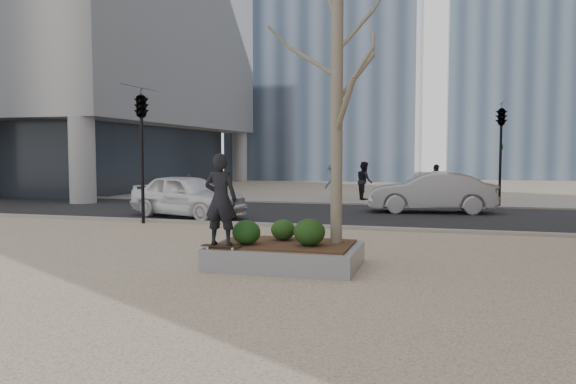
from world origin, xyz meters
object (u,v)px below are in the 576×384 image
(planter, at_px, (286,256))
(skateboarder, at_px, (221,199))
(skateboard, at_px, (221,247))
(police_car, at_px, (187,196))

(planter, bearing_deg, skateboarder, -143.55)
(skateboard, distance_m, skateboarder, 0.95)
(planter, relative_size, skateboard, 3.85)
(planter, xyz_separation_m, police_car, (-5.79, 7.48, 0.58))
(police_car, bearing_deg, planter, -122.34)
(skateboarder, xyz_separation_m, police_car, (-4.69, 8.29, -0.63))
(skateboarder, distance_m, police_car, 9.54)
(planter, bearing_deg, police_car, 127.74)
(skateboarder, bearing_deg, police_car, -60.15)
(planter, distance_m, skateboarder, 1.82)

